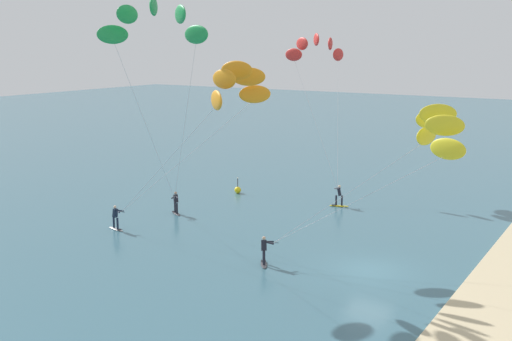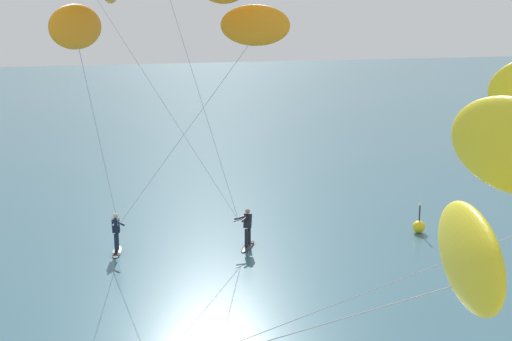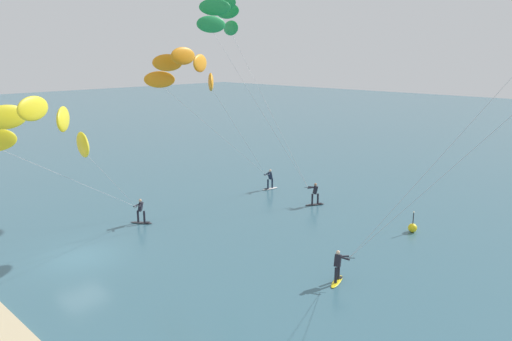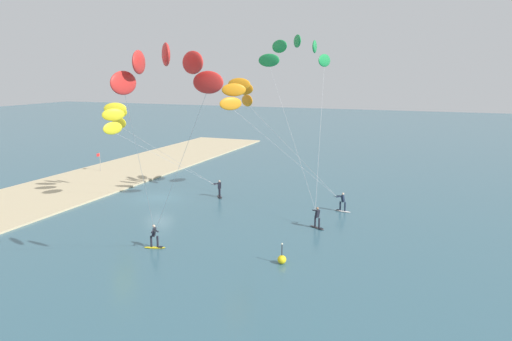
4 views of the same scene
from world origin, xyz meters
The scene contains 2 objects.
kitesurfer_mid_water centered at (-0.84, 8.56, 9.69)m, with size 6.36×11.23×11.36m.
marker_buoy centered at (11.42, 16.40, 0.30)m, with size 0.56×0.56×1.38m.
Camera 2 is at (-3.73, -9.89, 9.67)m, focal length 48.66 mm.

